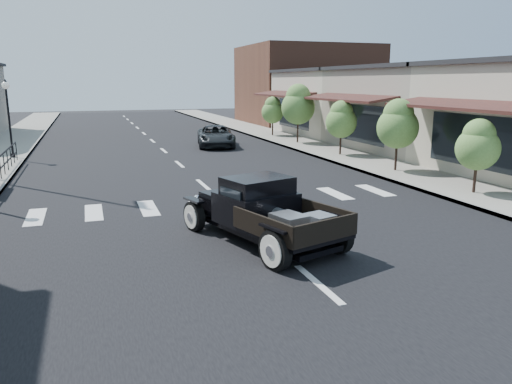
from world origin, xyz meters
name	(u,v)px	position (x,y,z in m)	size (l,w,h in m)	color
ground	(265,239)	(0.00, 0.00, 0.00)	(120.00, 120.00, 0.00)	black
road	(169,156)	(0.00, 15.00, 0.01)	(14.00, 80.00, 0.02)	black
road_markings	(188,172)	(0.00, 10.00, 0.00)	(12.00, 60.00, 0.06)	silver
sidewalk_right	(316,148)	(8.50, 15.00, 0.07)	(3.00, 80.00, 0.15)	gray
storefront_mid	(435,110)	(15.00, 13.00, 2.25)	(10.00, 9.00, 4.50)	gray
storefront_far	(356,103)	(15.00, 22.00, 2.25)	(10.00, 9.00, 4.50)	beige
far_building_right	(307,85)	(15.50, 32.00, 3.50)	(11.00, 10.00, 7.00)	brown
railing	(0,166)	(-7.30, 10.00, 0.65)	(0.08, 10.00, 1.00)	black
lamp_post_c	(9,119)	(-7.60, 16.00, 2.05)	(0.36, 0.36, 3.80)	black
small_tree_a	(477,157)	(8.30, 2.16, 1.35)	(1.44, 1.44, 2.40)	#537D39
small_tree_b	(397,136)	(8.30, 6.77, 1.59)	(1.73, 1.73, 2.89)	#537D39
small_tree_c	(341,129)	(8.30, 11.71, 1.48)	(1.59, 1.59, 2.65)	#537D39
small_tree_d	(298,114)	(8.30, 17.26, 1.86)	(2.06, 2.06, 3.43)	#537D39
small_tree_e	(273,117)	(8.30, 21.67, 1.43)	(1.54, 1.54, 2.57)	#537D39
hotrod_pickup	(263,210)	(-0.16, -0.22, 0.81)	(2.19, 4.69, 1.63)	black
second_car	(216,136)	(3.25, 17.88, 0.63)	(2.08, 4.52, 1.26)	black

